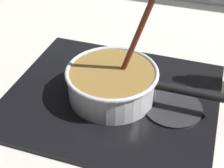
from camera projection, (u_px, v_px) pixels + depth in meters
The scene contains 5 objects.
ground at pixel (93, 120), 0.88m from camera, with size 2.40×1.60×0.04m, color beige.
hob_plate at pixel (112, 97), 0.91m from camera, with size 0.56×0.48×0.01m, color black.
burner_ring at pixel (112, 94), 0.90m from camera, with size 0.19×0.19×0.01m, color #592D0C.
spare_burner at pixel (173, 108), 0.86m from camera, with size 0.15×0.15×0.01m, color #262628.
cooking_pan at pixel (113, 82), 0.88m from camera, with size 0.42×0.24×0.35m.
Camera 1 is at (0.25, -0.59, 0.59)m, focal length 53.66 mm.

